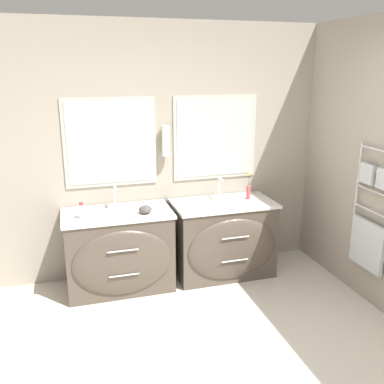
% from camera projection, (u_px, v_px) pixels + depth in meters
% --- Properties ---
extents(wall_back, '(4.88, 0.16, 2.60)m').
position_uv_depth(wall_back, '(167.00, 151.00, 4.46)').
color(wall_back, '#9E9384').
rests_on(wall_back, ground_plane).
extents(wall_right, '(0.13, 4.32, 2.60)m').
position_uv_depth(wall_right, '(383.00, 168.00, 3.77)').
color(wall_right, '#9E9384').
rests_on(wall_right, ground_plane).
extents(vanity_left, '(1.05, 0.65, 0.80)m').
position_uv_depth(vanity_left, '(120.00, 251.00, 4.22)').
color(vanity_left, '#4C4238').
rests_on(vanity_left, ground_plane).
extents(vanity_right, '(1.05, 0.65, 0.80)m').
position_uv_depth(vanity_right, '(224.00, 239.00, 4.52)').
color(vanity_right, '#4C4238').
rests_on(vanity_right, ground_plane).
extents(faucet_left, '(0.17, 0.15, 0.24)m').
position_uv_depth(faucet_left, '(115.00, 196.00, 4.23)').
color(faucet_left, silver).
rests_on(faucet_left, vanity_left).
extents(faucet_right, '(0.17, 0.15, 0.24)m').
position_uv_depth(faucet_right, '(219.00, 188.00, 4.53)').
color(faucet_right, silver).
rests_on(faucet_right, vanity_right).
extents(toiletry_bottle, '(0.06, 0.06, 0.16)m').
position_uv_depth(toiletry_bottle, '(82.00, 211.00, 3.94)').
color(toiletry_bottle, silver).
rests_on(toiletry_bottle, vanity_left).
extents(amenity_bowl, '(0.13, 0.13, 0.08)m').
position_uv_depth(amenity_bowl, '(145.00, 209.00, 4.10)').
color(amenity_bowl, '#4C4742').
rests_on(amenity_bowl, vanity_left).
extents(flower_vase, '(0.05, 0.05, 0.30)m').
position_uv_depth(flower_vase, '(249.00, 189.00, 4.52)').
color(flower_vase, '#CC4C51').
rests_on(flower_vase, vanity_right).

